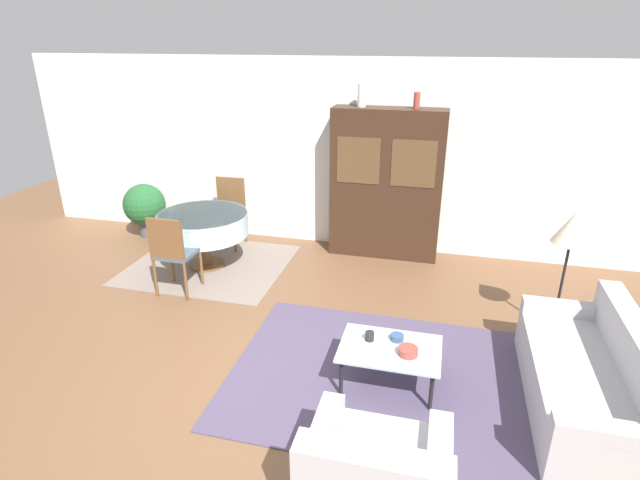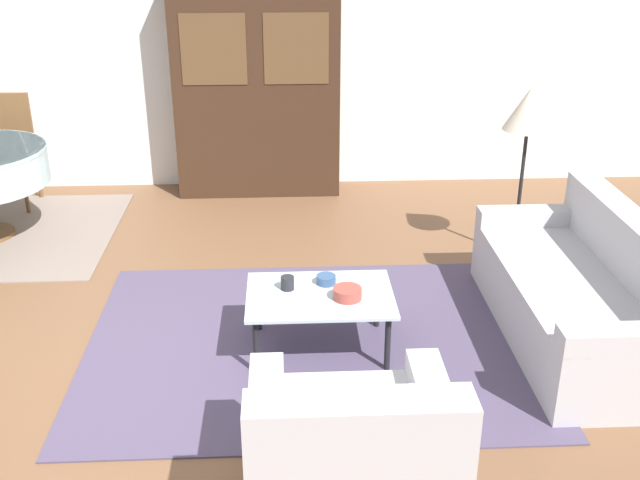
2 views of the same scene
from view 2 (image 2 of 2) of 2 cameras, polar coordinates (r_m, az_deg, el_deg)
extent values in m
plane|color=brown|center=(4.47, -14.04, -11.38)|extent=(14.00, 14.00, 0.00)
cube|color=white|center=(7.36, -10.05, 14.27)|extent=(10.00, 0.06, 2.70)
cube|color=#4C425B|center=(4.82, -0.79, -7.74)|extent=(2.81, 2.16, 0.01)
cube|color=#B2B2B7|center=(5.04, 18.73, -4.82)|extent=(0.85, 1.86, 0.44)
cube|color=#B2B2B7|center=(4.99, 22.79, -0.55)|extent=(0.20, 1.86, 0.37)
cube|color=#B2B2B7|center=(4.23, 23.17, -6.92)|extent=(0.85, 0.16, 0.12)
cube|color=#B2B2B7|center=(5.64, 16.16, 1.77)|extent=(0.85, 0.16, 0.12)
cube|color=#B2B2B7|center=(3.57, 2.37, -16.51)|extent=(0.92, 0.82, 0.43)
cube|color=#B2B2B7|center=(3.08, 3.02, -14.71)|extent=(0.92, 0.20, 0.35)
cube|color=#B2B2B7|center=(3.39, -4.15, -13.14)|extent=(0.16, 0.82, 0.12)
cube|color=#B2B2B7|center=(3.45, 8.92, -12.64)|extent=(0.16, 0.82, 0.12)
cylinder|color=black|center=(4.43, -4.89, -8.08)|extent=(0.04, 0.04, 0.36)
cylinder|color=black|center=(4.47, 5.18, -7.81)|extent=(0.04, 0.04, 0.36)
cylinder|color=black|center=(4.87, -4.72, -4.91)|extent=(0.04, 0.04, 0.36)
cylinder|color=black|center=(4.90, 4.38, -4.70)|extent=(0.04, 0.04, 0.36)
cube|color=silver|center=(4.56, 0.00, -4.25)|extent=(0.89, 0.63, 0.02)
cube|color=#382316|center=(7.12, -4.83, 11.67)|extent=(1.52, 0.41, 2.08)
cube|color=brown|center=(6.87, -8.13, 14.16)|extent=(0.58, 0.01, 0.62)
cube|color=brown|center=(6.85, -1.82, 14.35)|extent=(0.58, 0.01, 0.62)
cylinder|color=brown|center=(7.23, -21.57, 3.74)|extent=(0.04, 0.04, 0.48)
cylinder|color=brown|center=(7.59, -20.69, 4.79)|extent=(0.04, 0.04, 0.48)
cube|color=#475666|center=(7.40, -22.90, 6.09)|extent=(0.44, 0.44, 0.04)
cube|color=brown|center=(7.52, -22.75, 8.48)|extent=(0.44, 0.04, 0.49)
cylinder|color=black|center=(6.17, 14.48, -1.05)|extent=(0.28, 0.28, 0.02)
cylinder|color=black|center=(5.97, 14.99, 3.56)|extent=(0.03, 0.03, 1.03)
cone|color=beige|center=(5.79, 15.68, 9.64)|extent=(0.37, 0.37, 0.32)
cylinder|color=#232328|center=(4.60, -2.50, -3.29)|extent=(0.08, 0.08, 0.08)
cylinder|color=#9E4238|center=(4.49, 2.10, -4.08)|extent=(0.17, 0.17, 0.07)
cylinder|color=#33517A|center=(4.67, 0.46, -3.03)|extent=(0.12, 0.12, 0.06)
camera|label=1|loc=(0.72, 80.49, 45.34)|focal=28.00mm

